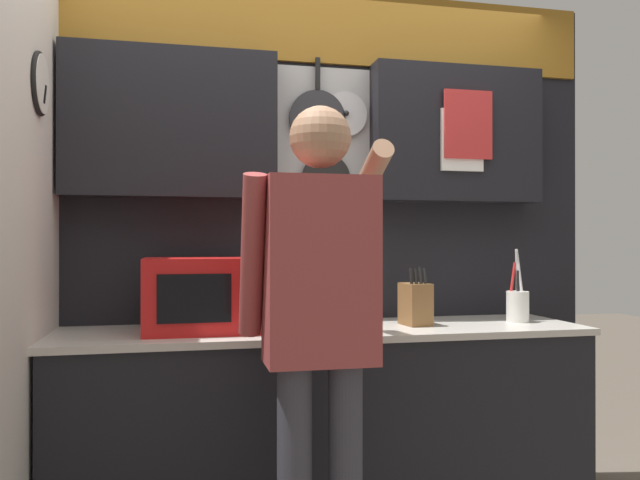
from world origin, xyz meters
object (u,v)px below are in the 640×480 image
Objects in this scene: knife_block at (415,304)px; microwave at (208,295)px; utensil_crock at (518,304)px; person at (319,308)px.

microwave is at bearing -179.95° from knife_block.
person is at bearing -151.03° from utensil_crock.
person is at bearing -133.88° from knife_block.
microwave is 1.97× the size of knife_block.
knife_block is at bearing -179.84° from utensil_crock.
microwave is 0.71m from person.
microwave is 0.95m from knife_block.
knife_block is at bearing 0.05° from microwave.
microwave is 1.52× the size of utensil_crock.
microwave is 0.31× the size of person.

